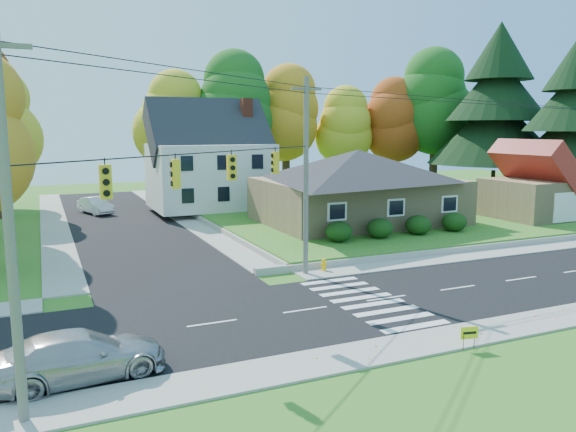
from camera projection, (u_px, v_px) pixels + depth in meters
name	position (u px, v px, depth m)	size (l,w,h in m)	color
ground	(386.00, 299.00, 24.91)	(120.00, 120.00, 0.00)	#3D7923
road_main	(386.00, 298.00, 24.91)	(90.00, 8.00, 0.02)	black
road_cross	(121.00, 222.00, 45.21)	(8.00, 44.00, 0.02)	black
sidewalk_north	(333.00, 272.00, 29.42)	(90.00, 2.00, 0.08)	#9C9A90
sidewalk_south	(464.00, 335.00, 20.38)	(90.00, 2.00, 0.08)	#9C9A90
lawn	(377.00, 212.00, 49.03)	(30.00, 30.00, 0.50)	#3D7923
ranch_house	(358.00, 185.00, 42.05)	(14.60, 10.60, 5.40)	tan
colonial_house	(210.00, 161.00, 49.51)	(10.40, 8.40, 9.60)	silver
garage	(538.00, 188.00, 44.08)	(7.30, 6.30, 4.60)	tan
hedge_row	(399.00, 226.00, 36.58)	(10.70, 1.70, 1.27)	#163A10
traffic_infrastructure	(370.00, 181.00, 25.27)	(38.10, 10.66, 10.00)	#666059
tree_lot_0	(171.00, 119.00, 53.54)	(6.72, 6.72, 12.51)	#3F2A19
tree_lot_1	(234.00, 106.00, 54.83)	(7.84, 7.84, 14.60)	#3F2A19
tree_lot_2	(286.00, 114.00, 58.23)	(7.28, 7.28, 13.56)	#3F2A19
tree_lot_3	(341.00, 126.00, 59.92)	(6.16, 6.16, 11.47)	#3F2A19
tree_lot_4	(394.00, 120.00, 61.31)	(6.72, 6.72, 12.51)	#3F2A19
tree_lot_5	(436.00, 102.00, 60.79)	(8.40, 8.40, 15.64)	#3F2A19
conifer_east_a	(497.00, 108.00, 54.10)	(12.80, 12.80, 16.96)	#3F2A19
conifer_east_b	(575.00, 119.00, 47.44)	(11.20, 11.20, 14.84)	#3F2A19
silver_sedan	(79.00, 356.00, 16.78)	(2.07, 5.09, 1.48)	#ABABAF
white_car	(96.00, 206.00, 49.24)	(1.55, 4.44, 1.46)	silver
fire_hydrant	(324.00, 265.00, 29.52)	(0.40, 0.31, 0.70)	#FFB600
yard_sign	(469.00, 333.00, 19.12)	(0.64, 0.17, 0.81)	black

